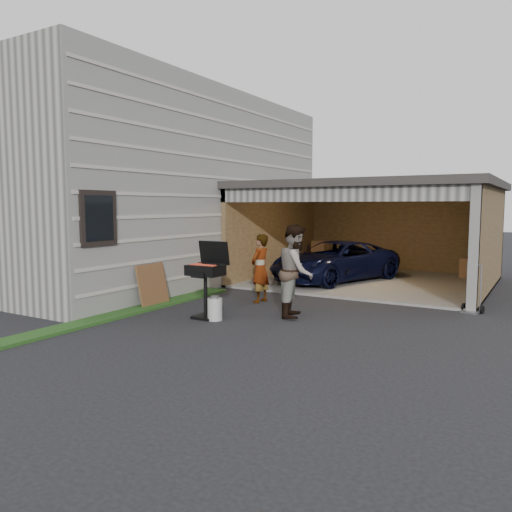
# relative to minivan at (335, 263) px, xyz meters

# --- Properties ---
(ground) EXTENTS (80.00, 80.00, 0.00)m
(ground) POSITION_rel_minivan_xyz_m (0.11, -5.86, -0.58)
(ground) COLOR black
(ground) RESTS_ON ground
(house) EXTENTS (7.00, 11.00, 5.50)m
(house) POSITION_rel_minivan_xyz_m (-5.89, -1.86, 2.17)
(house) COLOR #474744
(house) RESTS_ON ground
(groundcover_strip) EXTENTS (0.50, 8.00, 0.06)m
(groundcover_strip) POSITION_rel_minivan_xyz_m (-2.14, -6.86, -0.55)
(groundcover_strip) COLOR #193814
(groundcover_strip) RESTS_ON ground
(garage) EXTENTS (6.80, 6.30, 2.90)m
(garage) POSITION_rel_minivan_xyz_m (0.87, 0.93, 1.29)
(garage) COLOR #605E59
(garage) RESTS_ON ground
(minivan) EXTENTS (3.19, 4.57, 1.16)m
(minivan) POSITION_rel_minivan_xyz_m (0.00, 0.00, 0.00)
(minivan) COLOR black
(minivan) RESTS_ON ground
(woman) EXTENTS (0.40, 0.59, 1.59)m
(woman) POSITION_rel_minivan_xyz_m (-0.39, -3.66, 0.22)
(woman) COLOR #CAECFF
(woman) RESTS_ON ground
(man) EXTENTS (0.96, 1.08, 1.87)m
(man) POSITION_rel_minivan_xyz_m (0.98, -4.58, 0.36)
(man) COLOR #45291B
(man) RESTS_ON ground
(bbq_grill) EXTENTS (0.69, 0.60, 1.53)m
(bbq_grill) POSITION_rel_minivan_xyz_m (-0.49, -5.62, 0.33)
(bbq_grill) COLOR black
(bbq_grill) RESTS_ON ground
(propane_tank) EXTENTS (0.39, 0.39, 0.44)m
(propane_tank) POSITION_rel_minivan_xyz_m (-0.23, -5.71, -0.36)
(propane_tank) COLOR #B4B4B0
(propane_tank) RESTS_ON ground
(plywood_panel) EXTENTS (0.24, 0.86, 0.95)m
(plywood_panel) POSITION_rel_minivan_xyz_m (-2.23, -5.28, -0.10)
(plywood_panel) COLOR #50311B
(plywood_panel) RESTS_ON ground
(hand_truck) EXTENTS (0.46, 0.40, 1.04)m
(hand_truck) POSITION_rel_minivan_xyz_m (4.03, -2.39, -0.38)
(hand_truck) COLOR gray
(hand_truck) RESTS_ON ground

